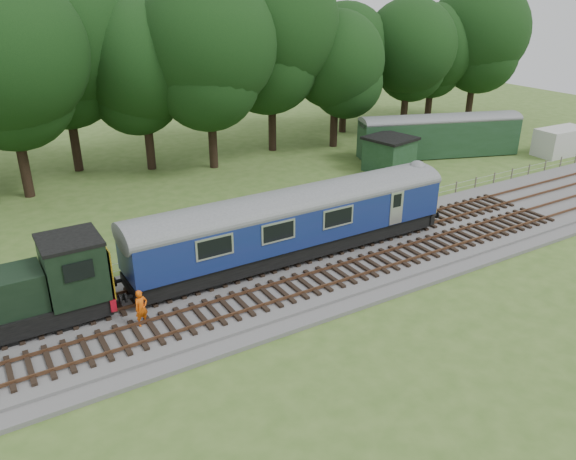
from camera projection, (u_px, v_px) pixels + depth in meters
ground at (301, 275)px, 29.20m from camera, size 120.00×120.00×0.00m
ballast at (301, 272)px, 29.13m from camera, size 70.00×7.00×0.35m
track_north at (287, 257)px, 30.13m from camera, size 67.20×2.40×0.21m
track_south at (318, 280)px, 27.78m from camera, size 67.20×2.40×0.21m
fence at (260, 243)px, 32.72m from camera, size 64.00×0.12×1.00m
tree_line at (159, 167)px, 46.43m from camera, size 70.00×8.00×18.00m
dmu_railcar at (295, 218)px, 29.46m from camera, size 18.05×2.86×3.88m
shunter_loco at (8, 299)px, 23.11m from camera, size 8.92×2.60×3.38m
worker at (141, 308)px, 23.96m from camera, size 0.68×0.54×1.65m
parked_coach at (439, 133)px, 48.57m from camera, size 14.12×7.09×3.61m
shed at (389, 154)px, 44.89m from camera, size 4.02×4.02×2.79m
caravan at (561, 141)px, 49.37m from camera, size 4.88×2.53×2.34m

